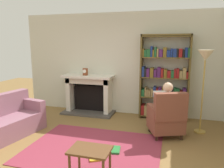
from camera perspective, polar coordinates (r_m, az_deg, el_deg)
ground at (r=3.90m, az=-6.52°, el=-18.54°), size 14.00×14.00×0.00m
back_wall at (r=5.87m, az=2.63°, el=5.28°), size 5.60×0.10×2.70m
area_rug at (r=4.14m, az=-4.90°, el=-16.56°), size 2.40×1.80×0.01m
fireplace at (r=6.01m, az=-5.97°, el=-2.24°), size 1.41×0.64×1.06m
mantel_clock at (r=5.84m, az=-7.06°, el=3.22°), size 0.14×0.14×0.19m
bookshelf at (r=5.55m, az=13.69°, el=1.15°), size 1.20×0.32×2.12m
armchair_reading at (r=4.58m, az=14.25°, el=-8.48°), size 0.83×0.82×0.97m
seated_reader at (r=4.62m, az=13.85°, el=-5.71°), size 0.50×0.59×1.14m
sofa_floral at (r=4.97m, az=-27.33°, el=-9.11°), size 1.04×1.81×0.85m
side_table at (r=3.13m, az=-5.79°, el=-17.96°), size 0.56×0.39×0.48m
scattered_books at (r=4.00m, az=-3.78°, el=-17.28°), size 0.83×0.63×0.04m
floor_lamp at (r=4.83m, az=23.32°, el=5.09°), size 0.32×0.32×1.77m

